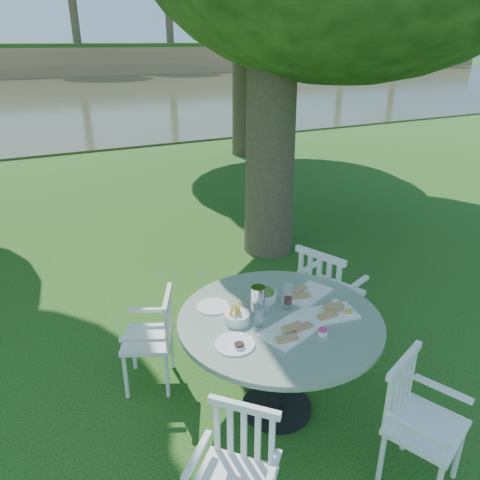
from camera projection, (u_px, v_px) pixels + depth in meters
ground at (249, 320)px, 4.97m from camera, size 140.00×140.00×0.00m
table at (279, 334)px, 3.50m from camera, size 1.51×1.51×0.86m
chair_ne at (325, 290)px, 4.36m from camera, size 0.63×0.65×1.01m
chair_nw at (157, 333)px, 3.89m from camera, size 0.55×0.56×0.85m
chair_sw at (238, 465)px, 2.68m from camera, size 0.59×0.59×0.85m
chair_se at (413, 413)px, 3.01m from camera, size 0.59×0.57×0.91m
tableware at (271, 310)px, 3.46m from camera, size 1.18×0.86×0.22m
river at (37, 99)px, 23.82m from camera, size 100.00×28.00×0.12m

